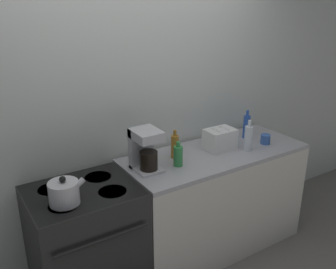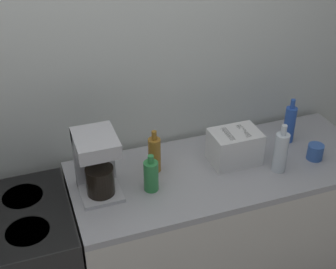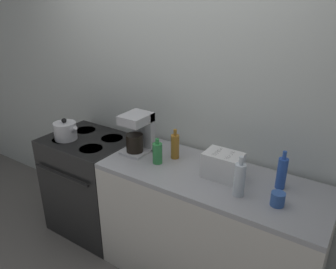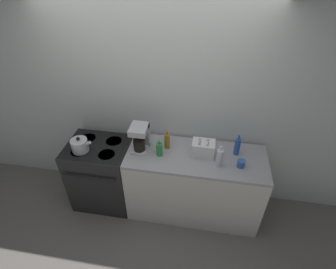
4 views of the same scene
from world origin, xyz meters
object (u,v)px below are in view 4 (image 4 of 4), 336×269
object	(u,v)px
kettle	(80,145)
coffee_maker	(140,136)
bottle_green	(159,149)
bottle_blue	(237,146)
toaster	(203,148)
bottle_amber	(167,141)
stove	(103,173)
bottle_clear	(220,158)
cup_blue	(241,163)

from	to	relation	value
kettle	coffee_maker	world-z (taller)	coffee_maker
coffee_maker	bottle_green	distance (m)	0.27
coffee_maker	bottle_blue	world-z (taller)	coffee_maker
coffee_maker	bottle_blue	distance (m)	1.11
toaster	bottle_amber	xyz separation A→B (m)	(-0.42, 0.06, 0.01)
stove	toaster	xyz separation A→B (m)	(1.26, 0.06, 0.54)
bottle_green	bottle_clear	world-z (taller)	bottle_clear
coffee_maker	cup_blue	bearing A→B (deg)	-6.40
stove	bottle_green	bearing A→B (deg)	-2.16
bottle_clear	stove	bearing A→B (deg)	176.11
bottle_amber	bottle_blue	bearing A→B (deg)	1.21
bottle_green	cup_blue	size ratio (longest dim) A/B	2.33
toaster	bottle_green	distance (m)	0.49
toaster	coffee_maker	distance (m)	0.73
bottle_amber	kettle	bearing A→B (deg)	-167.36
bottle_blue	bottle_clear	bearing A→B (deg)	-130.46
bottle_clear	cup_blue	xyz separation A→B (m)	(0.24, 0.03, -0.07)
toaster	bottle_amber	distance (m)	0.43
bottle_blue	kettle	bearing A→B (deg)	-172.42
kettle	bottle_amber	xyz separation A→B (m)	(0.98, 0.22, 0.02)
kettle	stove	bearing A→B (deg)	35.66
coffee_maker	bottle_clear	size ratio (longest dim) A/B	1.19
kettle	bottle_amber	world-z (taller)	bottle_amber
stove	bottle_blue	bearing A→B (deg)	4.56
kettle	bottle_clear	distance (m)	1.59
coffee_maker	bottle_green	xyz separation A→B (m)	(0.24, -0.09, -0.09)
bottle_amber	coffee_maker	bearing A→B (deg)	-169.49
toaster	stove	bearing A→B (deg)	-177.46
bottle_blue	bottle_green	xyz separation A→B (m)	(-0.86, -0.16, -0.03)
coffee_maker	bottle_blue	size ratio (longest dim) A/B	1.21
stove	coffee_maker	world-z (taller)	coffee_maker
cup_blue	coffee_maker	bearing A→B (deg)	173.60
toaster	bottle_clear	distance (m)	0.24
toaster	bottle_clear	size ratio (longest dim) A/B	0.95
kettle	bottle_green	size ratio (longest dim) A/B	1.23
toaster	bottle_blue	size ratio (longest dim) A/B	0.96
kettle	coffee_maker	bearing A→B (deg)	13.58
stove	kettle	bearing A→B (deg)	-144.34
bottle_blue	bottle_green	size ratio (longest dim) A/B	1.34
toaster	bottle_amber	bearing A→B (deg)	172.25
bottle_green	cup_blue	bearing A→B (deg)	-2.71
stove	bottle_green	distance (m)	0.94
bottle_clear	bottle_amber	world-z (taller)	bottle_clear
bottle_green	kettle	bearing A→B (deg)	-175.16
bottle_clear	bottle_amber	size ratio (longest dim) A/B	1.14
bottle_blue	cup_blue	distance (m)	0.22
coffee_maker	bottle_amber	bearing A→B (deg)	10.51
bottle_amber	bottle_clear	bearing A→B (deg)	-19.27
kettle	bottle_green	distance (m)	0.92
toaster	bottle_blue	distance (m)	0.38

